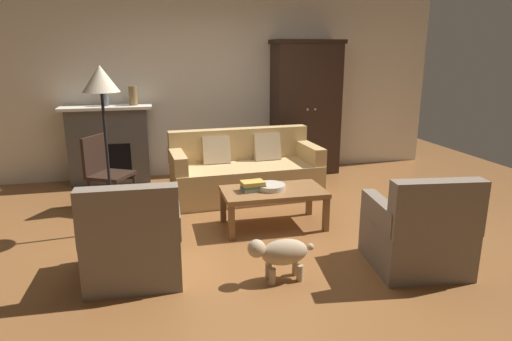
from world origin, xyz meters
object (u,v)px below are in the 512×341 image
(armchair_near_right, at_px, (418,234))
(mantel_vase_bronze, at_px, (133,96))
(floor_lamp, at_px, (101,89))
(fruit_bowl, at_px, (270,187))
(armoire, at_px, (305,108))
(coffee_table, at_px, (273,194))
(armchair_near_left, at_px, (134,243))
(side_chair_wooden, at_px, (104,168))
(dog, at_px, (281,253))
(book_stack, at_px, (253,186))
(mantel_vase_slate, at_px, (105,95))
(couch, at_px, (245,172))
(fireplace, at_px, (109,144))

(armchair_near_right, bearing_deg, mantel_vase_bronze, 125.32)
(floor_lamp, bearing_deg, mantel_vase_bronze, 83.28)
(fruit_bowl, bearing_deg, mantel_vase_bronze, 123.51)
(armoire, bearing_deg, floor_lamp, -145.75)
(coffee_table, bearing_deg, armchair_near_left, -149.73)
(fruit_bowl, height_order, floor_lamp, floor_lamp)
(armchair_near_right, bearing_deg, side_chair_wooden, 141.08)
(coffee_table, bearing_deg, armchair_near_right, -51.81)
(armchair_near_left, xyz_separation_m, dog, (1.18, -0.33, -0.07))
(side_chair_wooden, xyz_separation_m, floor_lamp, (0.13, -0.79, 0.99))
(armoire, relative_size, armchair_near_right, 2.31)
(armchair_near_right, bearing_deg, armchair_near_left, 170.79)
(coffee_table, bearing_deg, book_stack, 175.53)
(armoire, bearing_deg, mantel_vase_slate, 178.83)
(book_stack, distance_m, dog, 1.21)
(couch, xyz_separation_m, dog, (-0.19, -2.30, -0.07))
(fireplace, distance_m, book_stack, 2.74)
(mantel_vase_slate, relative_size, mantel_vase_bronze, 1.08)
(side_chair_wooden, xyz_separation_m, dog, (1.56, -2.19, -0.27))
(mantel_vase_bronze, height_order, armchair_near_right, mantel_vase_bronze)
(armoire, relative_size, fruit_bowl, 6.21)
(armoire, bearing_deg, fireplace, 178.49)
(armoire, distance_m, coffee_table, 2.50)
(armoire, bearing_deg, book_stack, -122.01)
(mantel_vase_slate, xyz_separation_m, mantel_vase_bronze, (0.38, 0.00, -0.01))
(book_stack, bearing_deg, fruit_bowl, 3.70)
(armoire, xyz_separation_m, side_chair_wooden, (-2.93, -1.12, -0.51))
(armoire, bearing_deg, side_chair_wooden, -159.03)
(armoire, xyz_separation_m, floor_lamp, (-2.80, -1.91, 0.48))
(book_stack, bearing_deg, armchair_near_left, -144.85)
(fruit_bowl, distance_m, mantel_vase_slate, 2.95)
(armchair_near_left, bearing_deg, floor_lamp, 103.17)
(dog, bearing_deg, book_stack, 88.04)
(couch, bearing_deg, fruit_bowl, -87.59)
(fireplace, height_order, mantel_vase_slate, mantel_vase_slate)
(fruit_bowl, xyz_separation_m, book_stack, (-0.20, -0.01, 0.03))
(book_stack, xyz_separation_m, armchair_near_right, (1.19, -1.25, -0.16))
(fruit_bowl, xyz_separation_m, mantel_vase_slate, (-1.82, 2.17, 0.82))
(couch, distance_m, coffee_table, 1.14)
(mantel_vase_slate, height_order, dog, mantel_vase_slate)
(coffee_table, relative_size, book_stack, 4.15)
(couch, xyz_separation_m, side_chair_wooden, (-1.75, -0.11, 0.19))
(mantel_vase_bronze, xyz_separation_m, armchair_near_left, (0.02, -3.05, -0.94))
(fruit_bowl, distance_m, dog, 1.24)
(mantel_vase_bronze, bearing_deg, book_stack, -60.39)
(fruit_bowl, height_order, dog, fruit_bowl)
(fireplace, relative_size, coffee_table, 1.15)
(side_chair_wooden, distance_m, dog, 2.70)
(book_stack, height_order, mantel_vase_slate, mantel_vase_slate)
(fruit_bowl, relative_size, armchair_near_right, 0.37)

